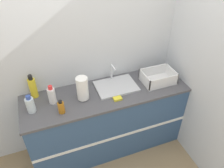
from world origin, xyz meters
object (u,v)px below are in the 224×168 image
(paper_towel_roll, at_px, (82,89))
(bottle_yellow, at_px, (33,87))
(sink, at_px, (116,85))
(bottle_clear, at_px, (30,105))
(dish_rack, at_px, (158,78))
(bottle_white_spray, at_px, (52,95))
(bottle_amber, at_px, (61,107))

(paper_towel_roll, xyz_separation_m, bottle_yellow, (-0.48, 0.22, -0.02))
(sink, height_order, bottle_clear, sink)
(dish_rack, xyz_separation_m, bottle_white_spray, (-1.22, 0.06, 0.05))
(sink, bearing_deg, dish_rack, -9.15)
(bottle_clear, relative_size, bottle_yellow, 0.73)
(bottle_clear, bearing_deg, bottle_amber, -23.09)
(paper_towel_roll, xyz_separation_m, bottle_clear, (-0.53, -0.01, -0.05))
(sink, distance_m, bottle_white_spray, 0.72)
(bottle_white_spray, height_order, bottle_yellow, bottle_yellow)
(sink, distance_m, bottle_amber, 0.69)
(dish_rack, distance_m, bottle_clear, 1.44)
(dish_rack, relative_size, bottle_yellow, 1.36)
(dish_rack, bearing_deg, bottle_white_spray, 177.11)
(bottle_clear, xyz_separation_m, bottle_white_spray, (0.22, 0.07, 0.01))
(bottle_clear, distance_m, bottle_yellow, 0.24)
(bottle_white_spray, relative_size, bottle_yellow, 0.78)
(paper_towel_roll, height_order, bottle_white_spray, paper_towel_roll)
(paper_towel_roll, xyz_separation_m, bottle_amber, (-0.25, -0.13, -0.07))
(bottle_clear, height_order, bottle_amber, bottle_clear)
(dish_rack, height_order, bottle_clear, bottle_clear)
(bottle_amber, height_order, bottle_yellow, bottle_yellow)
(dish_rack, xyz_separation_m, bottle_clear, (-1.44, -0.00, 0.04))
(sink, xyz_separation_m, bottle_yellow, (-0.89, 0.15, 0.10))
(bottle_yellow, bearing_deg, paper_towel_roll, -24.90)
(paper_towel_roll, distance_m, bottle_yellow, 0.53)
(bottle_clear, height_order, bottle_white_spray, bottle_white_spray)
(bottle_clear, xyz_separation_m, bottle_amber, (0.28, -0.12, -0.02))
(sink, bearing_deg, bottle_yellow, 170.50)
(dish_rack, relative_size, bottle_clear, 1.86)
(sink, xyz_separation_m, bottle_clear, (-0.94, -0.08, 0.07))
(dish_rack, height_order, bottle_yellow, bottle_yellow)
(paper_towel_roll, height_order, dish_rack, paper_towel_roll)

